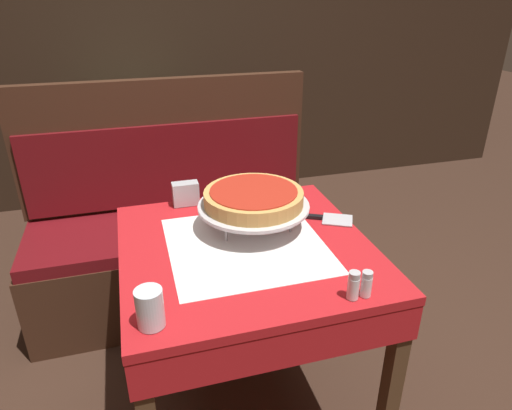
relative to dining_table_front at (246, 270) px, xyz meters
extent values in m
plane|color=#382319|center=(0.00, 0.00, -0.67)|extent=(14.00, 14.00, 0.00)
cube|color=red|center=(0.00, 0.00, 0.08)|extent=(0.81, 0.81, 0.03)
cube|color=white|center=(0.00, 0.00, 0.10)|extent=(0.50, 0.50, 0.00)
cube|color=red|center=(0.00, 0.00, 0.01)|extent=(0.81, 0.81, 0.12)
cube|color=#4C331E|center=(0.37, -0.37, -0.30)|extent=(0.05, 0.05, 0.74)
cube|color=#4C331E|center=(-0.37, 0.37, -0.30)|extent=(0.05, 0.05, 0.74)
cube|color=#4C331E|center=(0.37, 0.37, -0.30)|extent=(0.05, 0.05, 0.74)
cube|color=#1E6B33|center=(-0.27, 1.75, 0.09)|extent=(0.65, 0.65, 0.03)
cube|color=white|center=(-0.27, 1.75, 0.11)|extent=(0.40, 0.40, 0.00)
cube|color=#1E6B33|center=(-0.27, 1.75, 0.00)|extent=(0.64, 0.64, 0.15)
cube|color=#4C331E|center=(-0.56, 1.46, -0.30)|extent=(0.05, 0.05, 0.75)
cube|color=#4C331E|center=(0.02, 1.46, -0.30)|extent=(0.05, 0.05, 0.75)
cube|color=#4C331E|center=(-0.56, 2.04, -0.30)|extent=(0.05, 0.05, 0.75)
cube|color=#4C331E|center=(0.02, 2.04, -0.30)|extent=(0.05, 0.05, 0.75)
cube|color=#3D2316|center=(-0.15, 0.78, -0.46)|extent=(1.45, 0.53, 0.42)
cube|color=#600F14|center=(-0.15, 0.78, -0.22)|extent=(1.42, 0.52, 0.06)
cube|color=#3D2316|center=(-0.15, 1.01, 0.14)|extent=(1.45, 0.06, 0.66)
cube|color=#600F14|center=(-0.15, 0.97, 0.04)|extent=(1.39, 0.02, 0.42)
cube|color=black|center=(0.00, 2.24, 0.53)|extent=(6.00, 0.04, 2.40)
cylinder|color=#ADADB2|center=(0.06, 0.24, 0.14)|extent=(0.01, 0.01, 0.07)
cylinder|color=#ADADB2|center=(-0.06, 0.04, 0.14)|extent=(0.01, 0.01, 0.07)
cylinder|color=#ADADB2|center=(0.17, 0.04, 0.14)|extent=(0.01, 0.01, 0.07)
cylinder|color=#ADADB2|center=(0.06, 0.11, 0.17)|extent=(0.26, 0.26, 0.01)
cylinder|color=silver|center=(0.06, 0.11, 0.18)|extent=(0.37, 0.37, 0.01)
cylinder|color=silver|center=(0.06, 0.11, 0.18)|extent=(0.39, 0.39, 0.01)
cylinder|color=tan|center=(0.06, 0.11, 0.21)|extent=(0.34, 0.34, 0.05)
cylinder|color=#B22819|center=(0.06, 0.11, 0.24)|extent=(0.30, 0.30, 0.01)
cube|color=#BCBCC1|center=(0.36, 0.07, 0.10)|extent=(0.14, 0.13, 0.00)
cube|color=black|center=(0.24, 0.14, 0.11)|extent=(0.16, 0.10, 0.01)
cylinder|color=silver|center=(-0.33, -0.32, 0.15)|extent=(0.07, 0.07, 0.10)
cylinder|color=silver|center=(0.21, -0.35, 0.13)|extent=(0.03, 0.03, 0.06)
cylinder|color=#B7B7BC|center=(0.21, -0.35, 0.17)|extent=(0.03, 0.03, 0.02)
cylinder|color=silver|center=(0.25, -0.35, 0.13)|extent=(0.03, 0.03, 0.06)
cylinder|color=#B7B7BC|center=(0.25, -0.35, 0.17)|extent=(0.03, 0.03, 0.02)
cube|color=#B2B2B7|center=(-0.14, 0.36, 0.14)|extent=(0.10, 0.05, 0.09)
cube|color=black|center=(-0.23, 1.82, 0.12)|extent=(0.11, 0.11, 0.03)
cylinder|color=black|center=(-0.23, 1.82, 0.20)|extent=(0.01, 0.01, 0.11)
cylinder|color=red|center=(-0.23, 1.85, 0.18)|extent=(0.04, 0.04, 0.09)
cylinder|color=white|center=(-0.23, 1.79, 0.18)|extent=(0.04, 0.04, 0.09)
camera|label=1|loc=(-0.33, -1.25, 0.87)|focal=32.00mm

